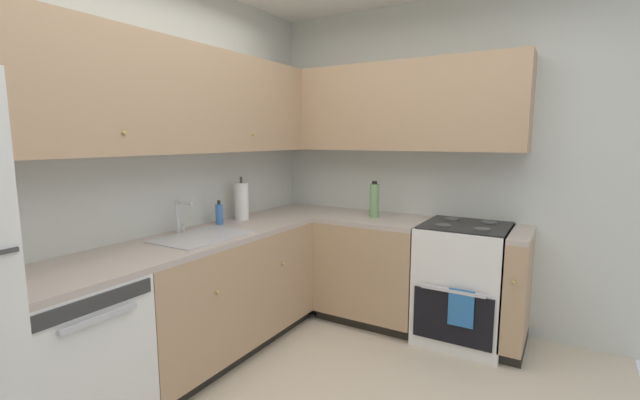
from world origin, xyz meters
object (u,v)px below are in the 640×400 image
object	(u,v)px
oil_bottle	(374,200)
oven_range	(463,282)
paper_towel_roll	(242,201)
dishwasher	(67,362)
soap_bottle	(219,214)

from	to	relation	value
oil_bottle	oven_range	bearing A→B (deg)	-88.56
paper_towel_roll	oil_bottle	world-z (taller)	paper_towel_roll
dishwasher	oil_bottle	xyz separation A→B (m)	(2.14, -0.71, 0.60)
paper_towel_roll	oil_bottle	xyz separation A→B (m)	(0.63, -0.87, -0.01)
dishwasher	oil_bottle	distance (m)	2.34
oven_range	oil_bottle	bearing A→B (deg)	91.44
dishwasher	oil_bottle	world-z (taller)	oil_bottle
dishwasher	oil_bottle	bearing A→B (deg)	-18.42
dishwasher	soap_bottle	world-z (taller)	soap_bottle
dishwasher	oven_range	distance (m)	2.60
dishwasher	oven_range	xyz separation A→B (m)	(2.16, -1.45, 0.02)
oven_range	paper_towel_roll	size ratio (longest dim) A/B	2.91
soap_bottle	oil_bottle	xyz separation A→B (m)	(0.86, -0.89, 0.06)
soap_bottle	paper_towel_roll	distance (m)	0.25
oil_bottle	dishwasher	bearing A→B (deg)	161.58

